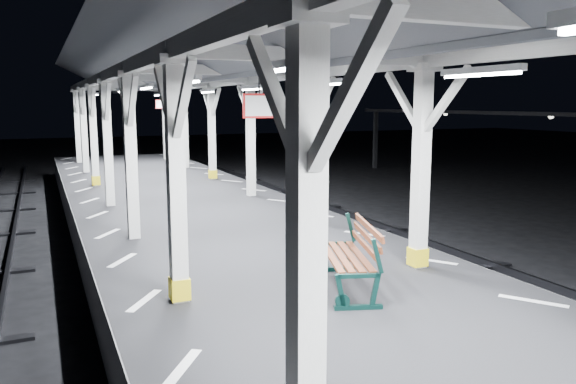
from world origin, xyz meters
TOP-DOWN VIEW (x-y plane):
  - platform at (0.00, 0.00)m, footprint 6.00×50.00m
  - hazard_stripes_left at (-2.45, 0.00)m, footprint 1.00×48.00m
  - hazard_stripes_right at (2.45, 0.00)m, footprint 1.00×48.00m
  - canopy at (0.00, -0.02)m, footprint 5.40×49.00m
  - bench_mid at (0.46, 1.49)m, footprint 1.19×1.91m

SIDE VIEW (x-z plane):
  - platform at x=0.00m, z-range 0.00..1.00m
  - hazard_stripes_left at x=-2.45m, z-range 1.00..1.01m
  - hazard_stripes_right at x=2.45m, z-range 1.00..1.01m
  - bench_mid at x=0.46m, z-range 1.03..2.01m
  - canopy at x=0.00m, z-range 2.24..6.89m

